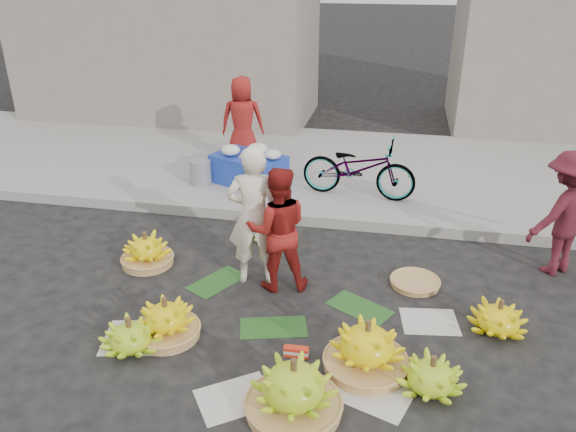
% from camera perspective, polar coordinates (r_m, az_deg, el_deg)
% --- Properties ---
extents(ground, '(80.00, 80.00, 0.00)m').
position_cam_1_polar(ground, '(5.73, -0.05, -10.23)').
color(ground, black).
rests_on(ground, ground).
extents(curb, '(40.00, 0.25, 0.15)m').
position_cam_1_polar(curb, '(7.57, 3.23, -0.28)').
color(curb, gray).
rests_on(curb, ground).
extents(sidewalk, '(40.00, 4.00, 0.12)m').
position_cam_1_polar(sidewalk, '(9.51, 5.08, 4.96)').
color(sidewalk, gray).
rests_on(sidewalk, ground).
extents(building_left, '(6.00, 3.00, 4.00)m').
position_cam_1_polar(building_left, '(12.84, -11.94, 18.69)').
color(building_left, gray).
rests_on(building_left, sidewalk).
extents(newspaper_scatter, '(3.20, 1.80, 0.00)m').
position_cam_1_polar(newspaper_scatter, '(5.11, -1.88, -15.28)').
color(newspaper_scatter, beige).
rests_on(newspaper_scatter, ground).
extents(banana_leaves, '(2.00, 1.00, 0.00)m').
position_cam_1_polar(banana_leaves, '(5.91, -0.63, -8.99)').
color(banana_leaves, '#1A4818').
rests_on(banana_leaves, ground).
extents(banana_bunch_0, '(0.61, 0.61, 0.43)m').
position_cam_1_polar(banana_bunch_0, '(5.50, -12.26, -10.31)').
color(banana_bunch_0, '#AE7E49').
rests_on(banana_bunch_0, ground).
extents(banana_bunch_1, '(0.67, 0.67, 0.34)m').
position_cam_1_polar(banana_bunch_1, '(5.43, -15.74, -11.64)').
color(banana_bunch_1, '#8CBD1B').
rests_on(banana_bunch_1, ground).
extents(banana_bunch_2, '(0.89, 0.89, 0.51)m').
position_cam_1_polar(banana_bunch_2, '(4.59, 0.57, -17.14)').
color(banana_bunch_2, '#AE7E49').
rests_on(banana_bunch_2, ground).
extents(banana_bunch_3, '(0.58, 0.58, 0.35)m').
position_cam_1_polar(banana_bunch_3, '(4.96, 14.39, -15.44)').
color(banana_bunch_3, '#8CBD1B').
rests_on(banana_bunch_3, ground).
extents(banana_bunch_4, '(0.76, 0.76, 0.49)m').
position_cam_1_polar(banana_bunch_4, '(5.04, 8.00, -13.10)').
color(banana_bunch_4, '#AE7E49').
rests_on(banana_bunch_4, ground).
extents(banana_bunch_5, '(0.72, 0.72, 0.35)m').
position_cam_1_polar(banana_bunch_5, '(5.82, 20.62, -9.66)').
color(banana_bunch_5, '#FFE80C').
rests_on(banana_bunch_5, ground).
extents(banana_bunch_6, '(0.61, 0.61, 0.42)m').
position_cam_1_polar(banana_bunch_6, '(6.75, -14.18, -3.44)').
color(banana_bunch_6, '#AE7E49').
rests_on(banana_bunch_6, ground).
extents(banana_bunch_7, '(0.63, 0.63, 0.35)m').
position_cam_1_polar(banana_bunch_7, '(7.07, -1.52, -1.46)').
color(banana_bunch_7, '#8CBD1B').
rests_on(banana_bunch_7, ground).
extents(basket_spare, '(0.55, 0.55, 0.06)m').
position_cam_1_polar(basket_spare, '(6.38, 12.77, -6.61)').
color(basket_spare, '#AE7E49').
rests_on(basket_spare, ground).
extents(incense_stack, '(0.23, 0.08, 0.09)m').
position_cam_1_polar(incense_stack, '(5.21, 0.84, -13.61)').
color(incense_stack, red).
rests_on(incense_stack, ground).
extents(vendor_cream, '(0.63, 0.48, 1.57)m').
position_cam_1_polar(vendor_cream, '(5.97, -3.50, -0.03)').
color(vendor_cream, white).
rests_on(vendor_cream, ground).
extents(vendor_red, '(0.79, 0.68, 1.38)m').
position_cam_1_polar(vendor_red, '(5.89, -1.06, -1.37)').
color(vendor_red, maroon).
rests_on(vendor_red, ground).
extents(man_striped, '(1.07, 0.98, 1.44)m').
position_cam_1_polar(man_striped, '(6.89, 26.29, 0.23)').
color(man_striped, maroon).
rests_on(man_striped, ground).
extents(flower_table, '(1.23, 1.02, 0.61)m').
position_cam_1_polar(flower_table, '(8.57, -3.96, 4.95)').
color(flower_table, '#18309C').
rests_on(flower_table, sidewalk).
extents(grey_bucket, '(0.33, 0.33, 0.37)m').
position_cam_1_polar(grey_bucket, '(8.67, -8.88, 4.46)').
color(grey_bucket, gray).
rests_on(grey_bucket, sidewalk).
extents(flower_vendor, '(0.78, 0.59, 1.44)m').
position_cam_1_polar(flower_vendor, '(9.34, -4.64, 9.64)').
color(flower_vendor, maroon).
rests_on(flower_vendor, sidewalk).
extents(bicycle, '(0.75, 1.68, 0.86)m').
position_cam_1_polar(bicycle, '(8.08, 7.19, 4.87)').
color(bicycle, gray).
rests_on(bicycle, sidewalk).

